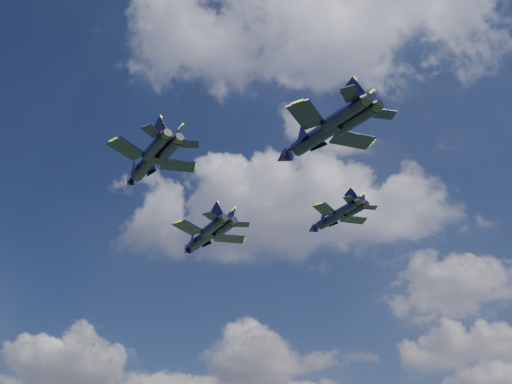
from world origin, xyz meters
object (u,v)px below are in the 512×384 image
object	(u,v)px
jet_left	(145,166)
jet_slot	(314,138)
jet_lead	(202,239)
jet_right	(330,219)

from	to	relation	value
jet_left	jet_slot	bearing A→B (deg)	-42.17
jet_left	jet_lead	bearing A→B (deg)	43.76
jet_lead	jet_right	size ratio (longest dim) A/B	1.16
jet_slot	jet_left	bearing A→B (deg)	131.48
jet_lead	jet_right	world-z (taller)	jet_right
jet_left	jet_slot	distance (m)	22.37
jet_right	jet_left	bearing A→B (deg)	-176.40
jet_right	jet_slot	size ratio (longest dim) A/B	0.76
jet_lead	jet_slot	size ratio (longest dim) A/B	0.88
jet_lead	jet_slot	bearing A→B (deg)	-91.18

